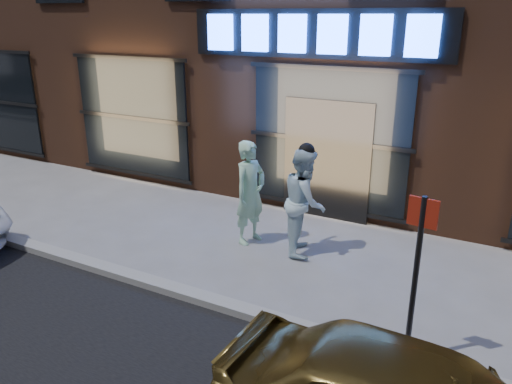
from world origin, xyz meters
TOP-DOWN VIEW (x-y plane):
  - ground at (0.00, 0.00)m, footprint 90.00×90.00m
  - curb at (0.00, 0.00)m, footprint 60.00×0.25m
  - man_bowtie at (-0.78, 2.16)m, footprint 0.60×0.78m
  - man_cap at (0.24, 2.23)m, footprint 0.98×1.10m
  - sign_post at (2.50, 0.10)m, footprint 0.33×0.08m

SIDE VIEW (x-z plane):
  - ground at x=0.00m, z-range 0.00..0.00m
  - curb at x=0.00m, z-range 0.00..0.12m
  - man_cap at x=0.24m, z-range 0.00..1.87m
  - man_bowtie at x=-0.78m, z-range 0.00..1.89m
  - sign_post at x=2.50m, z-range 0.22..2.32m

